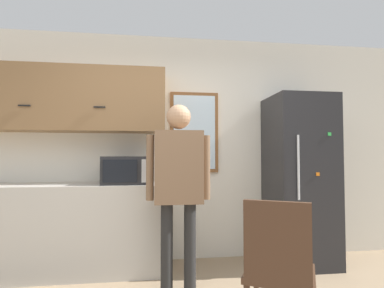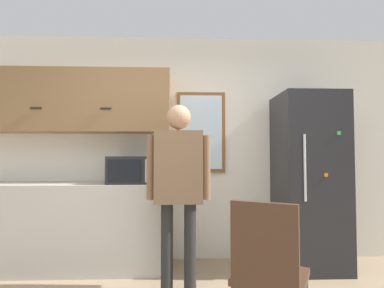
{
  "view_description": "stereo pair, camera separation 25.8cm",
  "coord_description": "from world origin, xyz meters",
  "px_view_note": "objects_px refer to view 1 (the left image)",
  "views": [
    {
      "loc": [
        -0.19,
        -1.66,
        1.24
      ],
      "look_at": [
        0.17,
        1.08,
        1.35
      ],
      "focal_mm": 28.0,
      "sensor_mm": 36.0,
      "label": 1
    },
    {
      "loc": [
        0.06,
        -1.68,
        1.24
      ],
      "look_at": [
        0.17,
        1.08,
        1.35
      ],
      "focal_mm": 28.0,
      "sensor_mm": 36.0,
      "label": 2
    }
  ],
  "objects_px": {
    "person": "(179,176)",
    "refrigerator": "(299,179)",
    "microwave": "(126,170)",
    "chair": "(279,266)"
  },
  "relations": [
    {
      "from": "microwave",
      "to": "refrigerator",
      "type": "height_order",
      "value": "refrigerator"
    },
    {
      "from": "person",
      "to": "refrigerator",
      "type": "distance_m",
      "value": 1.55
    },
    {
      "from": "chair",
      "to": "refrigerator",
      "type": "bearing_deg",
      "value": -93.15
    },
    {
      "from": "person",
      "to": "microwave",
      "type": "bearing_deg",
      "value": 134.32
    },
    {
      "from": "person",
      "to": "refrigerator",
      "type": "xyz_separation_m",
      "value": [
        1.46,
        0.53,
        -0.08
      ]
    },
    {
      "from": "person",
      "to": "chair",
      "type": "bearing_deg",
      "value": -58.06
    },
    {
      "from": "person",
      "to": "refrigerator",
      "type": "bearing_deg",
      "value": 20.45
    },
    {
      "from": "microwave",
      "to": "person",
      "type": "bearing_deg",
      "value": -45.98
    },
    {
      "from": "refrigerator",
      "to": "chair",
      "type": "xyz_separation_m",
      "value": [
        -0.89,
        -1.45,
        -0.43
      ]
    },
    {
      "from": "chair",
      "to": "microwave",
      "type": "bearing_deg",
      "value": -24.78
    }
  ]
}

